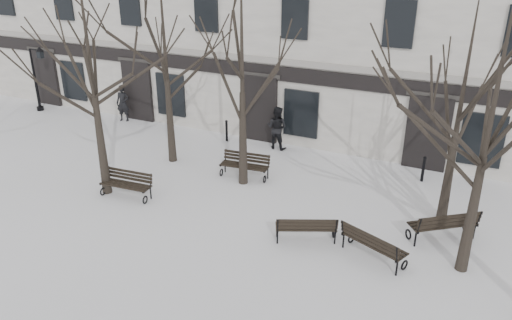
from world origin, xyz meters
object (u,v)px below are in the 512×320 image
Objects in this scene: bench_2 at (373,243)px; lamp_post at (37,74)px; bench_0 at (127,183)px; bench_4 at (444,224)px; tree_1 at (88,44)px; tree_2 at (496,92)px; bench_3 at (245,164)px; bench_1 at (306,227)px.

lamp_post is (-18.51, 5.84, 1.41)m from bench_2.
bench_0 is at bearing 21.83° from bench_2.
bench_2 is 2.50m from bench_4.
tree_1 is 11.69m from tree_2.
tree_2 is 5.03m from bench_2.
bench_2 reaches higher than bench_3.
bench_0 is at bearing 4.76° from tree_1.
tree_2 is at bearing 2.65° from tree_1.
lamp_post is (-20.18, 3.98, 1.38)m from bench_4.
tree_2 is 3.95× the size of bench_4.
bench_3 is (-5.53, 3.25, -0.02)m from bench_2.
bench_4 is at bearing 5.24° from bench_0.
bench_1 is 0.94× the size of bench_2.
lamp_post reaches higher than bench_0.
bench_3 is (2.99, 3.14, 0.00)m from bench_0.
tree_1 is at bearing -145.80° from bench_3.
tree_2 is 6.19m from bench_1.
bench_4 is 20.62m from lamp_post.
tree_1 reaches higher than bench_3.
tree_1 is at bearing 22.33° from bench_2.
tree_2 is 11.72m from bench_0.
tree_1 is at bearing -24.41° from bench_1.
lamp_post is (-20.82, 5.25, -3.01)m from tree_2.
bench_2 is at bearing 153.79° from bench_1.
bench_3 is at bearing -11.25° from lamp_post.
bench_1 is (6.56, -0.06, -0.01)m from bench_0.
bench_2 is (1.95, -0.06, 0.03)m from bench_1.
bench_4 reaches higher than bench_1.
bench_2 is (9.37, -0.05, -4.67)m from tree_1.
tree_2 reaches higher than lamp_post.
bench_1 is 4.80m from bench_3.
bench_3 is 0.56× the size of lamp_post.
tree_2 is at bearing -143.21° from bench_2.
tree_1 is 11.30m from lamp_post.
lamp_post is at bearing 145.77° from bench_0.
tree_1 is at bearing -28.07° from bench_4.
bench_3 is (-7.85, 2.67, -4.44)m from tree_2.
tree_1 is 4.49× the size of bench_0.
bench_0 is (-10.83, -0.47, -4.45)m from tree_2.
bench_1 is at bearing -19.24° from lamp_post.
tree_1 is 2.49× the size of lamp_post.
tree_2 is at bearing -14.15° from lamp_post.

